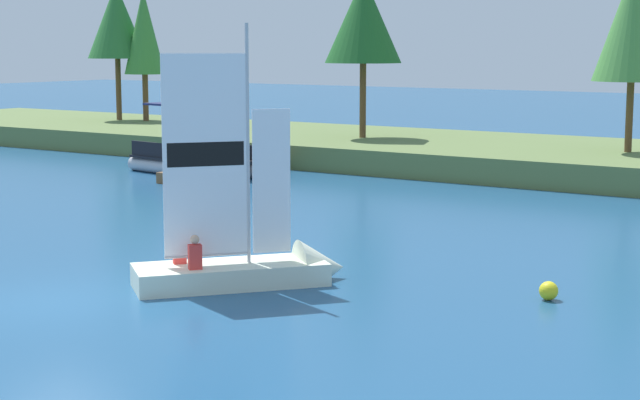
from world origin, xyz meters
name	(u,v)px	position (x,y,z in m)	size (l,w,h in m)	color
ground_plane	(57,302)	(0.00, 0.00, 0.00)	(200.00, 200.00, 0.00)	navy
shore_bank	(548,159)	(0.00, 27.09, 0.52)	(80.00, 11.35, 1.05)	#5B703D
shoreline_tree_left	(117,21)	(-26.26, 28.42, 6.59)	(3.31, 3.31, 7.66)	brown
shoreline_tree_midleft	(144,32)	(-24.45, 28.70, 5.98)	(2.25, 2.25, 7.33)	brown
shoreline_tree_centre	(363,20)	(-8.75, 26.42, 6.40)	(3.51, 3.51, 7.34)	brown
shoreline_tree_midright	(634,21)	(3.48, 26.72, 6.20)	(3.08, 3.08, 7.52)	brown
wooden_dock	(229,170)	(-10.25, 18.46, 0.21)	(1.65, 6.92, 0.42)	brown
sailboat	(262,264)	(2.50, 3.76, 0.43)	(4.11, 4.61, 6.19)	silver
pontoon_boat	(194,158)	(-11.68, 17.92, 0.66)	(6.32, 2.98, 2.90)	#B2B2B7
channel_buoy	(549,291)	(8.41, 5.86, 0.20)	(0.40, 0.40, 0.40)	yellow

